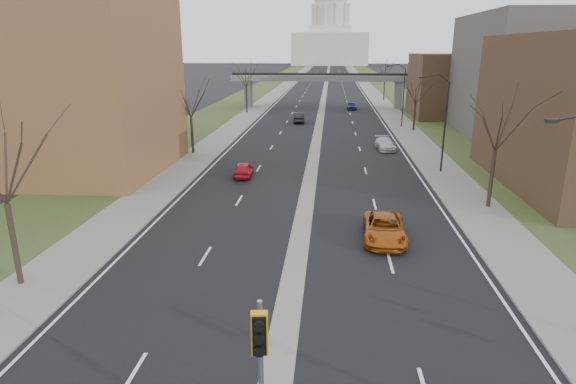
# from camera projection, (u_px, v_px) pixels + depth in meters

# --- Properties ---
(road_surface) EXTENTS (20.00, 600.00, 0.01)m
(road_surface) POSITION_uv_depth(u_px,v_px,m) (326.00, 82.00, 157.51)
(road_surface) COLOR black
(road_surface) RESTS_ON ground
(median_strip) EXTENTS (1.20, 600.00, 0.02)m
(median_strip) POSITION_uv_depth(u_px,v_px,m) (326.00, 82.00, 157.51)
(median_strip) COLOR gray
(median_strip) RESTS_ON ground
(sidewalk_right) EXTENTS (4.00, 600.00, 0.12)m
(sidewalk_right) POSITION_uv_depth(u_px,v_px,m) (363.00, 82.00, 156.48)
(sidewalk_right) COLOR gray
(sidewalk_right) RESTS_ON ground
(sidewalk_left) EXTENTS (4.00, 600.00, 0.12)m
(sidewalk_left) POSITION_uv_depth(u_px,v_px,m) (290.00, 82.00, 158.50)
(sidewalk_left) COLOR gray
(sidewalk_left) RESTS_ON ground
(grass_verge_right) EXTENTS (8.00, 600.00, 0.10)m
(grass_verge_right) POSITION_uv_depth(u_px,v_px,m) (382.00, 83.00, 155.98)
(grass_verge_right) COLOR #2C3C1B
(grass_verge_right) RESTS_ON ground
(grass_verge_left) EXTENTS (8.00, 600.00, 0.10)m
(grass_verge_left) POSITION_uv_depth(u_px,v_px,m) (272.00, 82.00, 159.01)
(grass_verge_left) COLOR #2C3C1B
(grass_verge_left) RESTS_ON ground
(apartment_building) EXTENTS (25.00, 16.00, 22.00)m
(apartment_building) POSITION_uv_depth(u_px,v_px,m) (16.00, 47.00, 42.06)
(apartment_building) COLOR brown
(apartment_building) RESTS_ON ground
(commercial_block_mid) EXTENTS (18.00, 22.00, 15.00)m
(commercial_block_mid) POSITION_uv_depth(u_px,v_px,m) (545.00, 77.00, 59.51)
(commercial_block_mid) COLOR #5A5752
(commercial_block_mid) RESTS_ON ground
(commercial_block_far) EXTENTS (14.00, 14.00, 10.00)m
(commercial_block_far) POSITION_uv_depth(u_px,v_px,m) (457.00, 86.00, 77.90)
(commercial_block_far) COLOR #513A25
(commercial_block_far) RESTS_ON ground
(pedestrian_bridge) EXTENTS (34.00, 3.00, 6.45)m
(pedestrian_bridge) POSITION_uv_depth(u_px,v_px,m) (323.00, 82.00, 89.34)
(pedestrian_bridge) COLOR slate
(pedestrian_bridge) RESTS_ON ground
(capitol) EXTENTS (48.00, 42.00, 55.75)m
(capitol) POSITION_uv_depth(u_px,v_px,m) (330.00, 35.00, 314.31)
(capitol) COLOR silver
(capitol) RESTS_ON ground
(streetlight_mid) EXTENTS (2.61, 0.20, 8.70)m
(streetlight_mid) POSITION_uv_depth(u_px,v_px,m) (438.00, 95.00, 42.02)
(streetlight_mid) COLOR black
(streetlight_mid) RESTS_ON sidewalk_right
(streetlight_far) EXTENTS (2.61, 0.20, 8.70)m
(streetlight_far) POSITION_uv_depth(u_px,v_px,m) (399.00, 78.00, 66.82)
(streetlight_far) COLOR black
(streetlight_far) RESTS_ON sidewalk_right
(tree_left_b) EXTENTS (6.75, 6.75, 8.81)m
(tree_left_b) POSITION_uv_depth(u_px,v_px,m) (190.00, 95.00, 49.97)
(tree_left_b) COLOR #382B21
(tree_left_b) RESTS_ON sidewalk_left
(tree_left_c) EXTENTS (7.65, 7.65, 9.99)m
(tree_left_c) POSITION_uv_depth(u_px,v_px,m) (246.00, 71.00, 82.17)
(tree_left_c) COLOR #382B21
(tree_left_c) RESTS_ON sidewalk_left
(tree_right_a) EXTENTS (7.20, 7.20, 9.40)m
(tree_right_a) POSITION_uv_depth(u_px,v_px,m) (499.00, 114.00, 32.40)
(tree_right_a) COLOR #382B21
(tree_right_a) RESTS_ON sidewalk_right
(tree_right_b) EXTENTS (6.30, 6.30, 8.22)m
(tree_right_b) POSITION_uv_depth(u_px,v_px,m) (417.00, 88.00, 64.12)
(tree_right_b) COLOR #382B21
(tree_right_b) RESTS_ON sidewalk_right
(tree_right_c) EXTENTS (7.65, 7.65, 9.99)m
(tree_right_c) POSITION_uv_depth(u_px,v_px,m) (385.00, 67.00, 101.92)
(tree_right_c) COLOR #382B21
(tree_right_c) RESTS_ON sidewalk_right
(signal_pole_median) EXTENTS (0.58, 0.83, 5.05)m
(signal_pole_median) POSITION_uv_depth(u_px,v_px,m) (260.00, 362.00, 11.86)
(signal_pole_median) COLOR gray
(signal_pole_median) RESTS_ON ground
(car_left_near) EXTENTS (1.81, 3.95, 1.31)m
(car_left_near) POSITION_uv_depth(u_px,v_px,m) (244.00, 169.00, 42.45)
(car_left_near) COLOR #AA1321
(car_left_near) RESTS_ON ground
(car_left_far) EXTENTS (2.01, 4.68, 1.50)m
(car_left_far) POSITION_uv_depth(u_px,v_px,m) (299.00, 117.00, 73.19)
(car_left_far) COLOR black
(car_left_far) RESTS_ON ground
(car_right_near) EXTENTS (2.63, 5.31, 1.45)m
(car_right_near) POSITION_uv_depth(u_px,v_px,m) (384.00, 228.00, 28.40)
(car_right_near) COLOR #A54C11
(car_right_near) RESTS_ON ground
(car_right_mid) EXTENTS (2.19, 4.56, 1.28)m
(car_right_mid) POSITION_uv_depth(u_px,v_px,m) (385.00, 144.00, 53.59)
(car_right_mid) COLOR #BABCC3
(car_right_mid) RESTS_ON ground
(car_right_far) EXTENTS (1.75, 4.05, 1.36)m
(car_right_far) POSITION_uv_depth(u_px,v_px,m) (352.00, 106.00, 88.57)
(car_right_far) COLOR navy
(car_right_far) RESTS_ON ground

